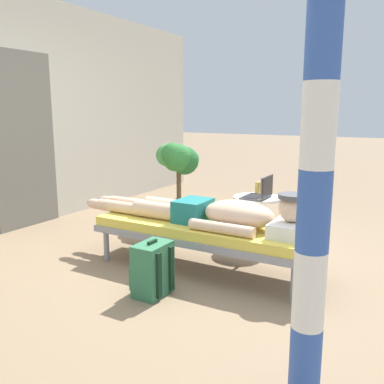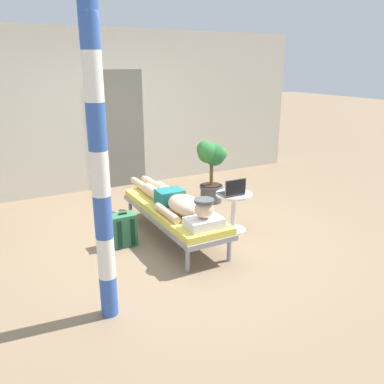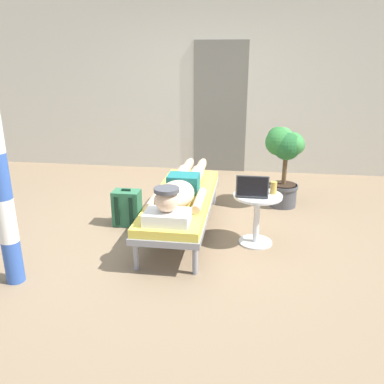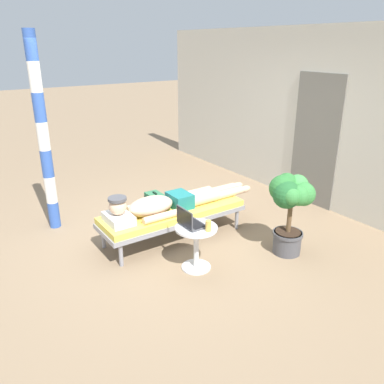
# 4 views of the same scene
# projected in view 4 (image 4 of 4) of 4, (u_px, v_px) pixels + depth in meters

# --- Properties ---
(ground_plane) EXTENTS (40.00, 40.00, 0.00)m
(ground_plane) POSITION_uv_depth(u_px,v_px,m) (170.00, 237.00, 5.21)
(ground_plane) COLOR #8C7256
(house_wall_back) EXTENTS (7.60, 0.20, 2.70)m
(house_wall_back) POSITION_uv_depth(u_px,v_px,m) (312.00, 117.00, 6.10)
(house_wall_back) COLOR beige
(house_wall_back) RESTS_ON ground
(house_door_panel) EXTENTS (0.84, 0.03, 2.04)m
(house_door_panel) POSITION_uv_depth(u_px,v_px,m) (316.00, 141.00, 6.01)
(house_door_panel) COLOR slate
(house_door_panel) RESTS_ON ground
(lounge_chair) EXTENTS (0.63, 1.95, 0.42)m
(lounge_chair) POSITION_uv_depth(u_px,v_px,m) (173.00, 214.00, 5.10)
(lounge_chair) COLOR gray
(lounge_chair) RESTS_ON ground
(person_reclining) EXTENTS (0.53, 2.17, 0.33)m
(person_reclining) POSITION_uv_depth(u_px,v_px,m) (167.00, 203.00, 4.99)
(person_reclining) COLOR white
(person_reclining) RESTS_ON lounge_chair
(side_table) EXTENTS (0.48, 0.48, 0.52)m
(side_table) POSITION_uv_depth(u_px,v_px,m) (196.00, 240.00, 4.39)
(side_table) COLOR silver
(side_table) RESTS_ON ground
(laptop) EXTENTS (0.31, 0.24, 0.23)m
(laptop) POSITION_uv_depth(u_px,v_px,m) (189.00, 221.00, 4.33)
(laptop) COLOR #4C4C51
(laptop) RESTS_ON side_table
(drink_glass) EXTENTS (0.06, 0.06, 0.12)m
(drink_glass) POSITION_uv_depth(u_px,v_px,m) (208.00, 226.00, 4.22)
(drink_glass) COLOR gold
(drink_glass) RESTS_ON side_table
(backpack) EXTENTS (0.30, 0.26, 0.42)m
(backpack) POSITION_uv_depth(u_px,v_px,m) (156.00, 207.00, 5.69)
(backpack) COLOR #33724C
(backpack) RESTS_ON ground
(potted_plant) EXTENTS (0.48, 0.52, 1.00)m
(potted_plant) POSITION_uv_depth(u_px,v_px,m) (290.00, 201.00, 4.61)
(potted_plant) COLOR #4C4C51
(potted_plant) RESTS_ON ground
(porch_post) EXTENTS (0.15, 0.15, 2.61)m
(porch_post) POSITION_uv_depth(u_px,v_px,m) (43.00, 136.00, 5.07)
(porch_post) COLOR #3359B2
(porch_post) RESTS_ON ground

